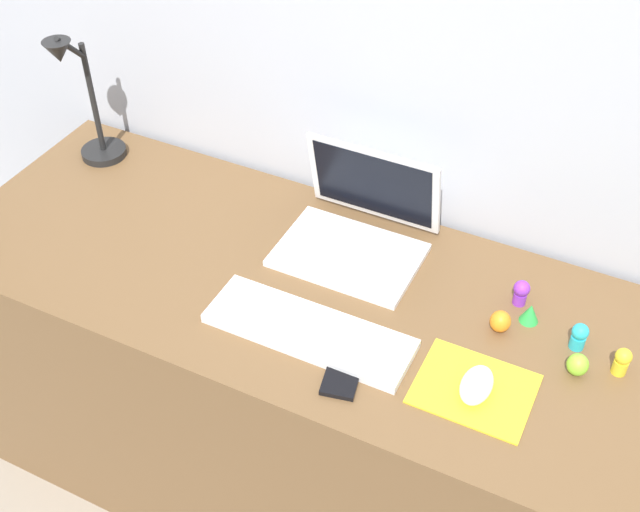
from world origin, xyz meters
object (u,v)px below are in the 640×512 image
object	(u,v)px
toy_figurine_orange	(500,321)
desk_lamp	(84,104)
keyboard	(309,331)
cell_phone	(344,370)
toy_figurine_green	(530,313)
toy_figurine_lime	(578,365)
mouse	(477,385)
toy_figurine_yellow	(622,361)
toy_figurine_cyan	(579,336)
laptop	(360,223)
toy_figurine_purple	(521,292)

from	to	relation	value
toy_figurine_orange	desk_lamp	bearing A→B (deg)	174.14
keyboard	cell_phone	distance (m)	0.12
keyboard	desk_lamp	world-z (taller)	desk_lamp
cell_phone	toy_figurine_green	size ratio (longest dim) A/B	3.02
keyboard	toy_figurine_lime	xyz separation A→B (m)	(0.49, 0.13, 0.01)
mouse	toy_figurine_orange	world-z (taller)	toy_figurine_orange
toy_figurine_yellow	toy_figurine_lime	bearing A→B (deg)	-152.74
desk_lamp	toy_figurine_green	bearing A→B (deg)	-3.09
toy_figurine_cyan	laptop	bearing A→B (deg)	169.10
toy_figurine_cyan	toy_figurine_orange	distance (m)	0.15
keyboard	toy_figurine_orange	bearing A→B (deg)	28.37
toy_figurine_yellow	toy_figurine_lime	distance (m)	0.08
toy_figurine_purple	toy_figurine_green	bearing A→B (deg)	-52.06
keyboard	toy_figurine_orange	xyz separation A→B (m)	(0.33, 0.18, 0.01)
desk_lamp	toy_figurine_purple	size ratio (longest dim) A/B	6.12
toy_figurine_green	toy_figurine_cyan	xyz separation A→B (m)	(0.10, -0.03, 0.01)
laptop	toy_figurine_purple	world-z (taller)	laptop
mouse	toy_figurine_purple	world-z (taller)	toy_figurine_purple
keyboard	toy_figurine_yellow	world-z (taller)	toy_figurine_yellow
laptop	toy_figurine_orange	bearing A→B (deg)	-18.44
mouse	toy_figurine_green	bearing A→B (deg)	80.31
mouse	desk_lamp	world-z (taller)	desk_lamp
toy_figurine_cyan	toy_figurine_purple	distance (m)	0.15
toy_figurine_green	keyboard	bearing A→B (deg)	-148.78
keyboard	toy_figurine_purple	world-z (taller)	toy_figurine_purple
toy_figurine_cyan	toy_figurine_yellow	distance (m)	0.09
toy_figurine_cyan	toy_figurine_lime	size ratio (longest dim) A/B	1.31
toy_figurine_green	toy_figurine_orange	world-z (taller)	toy_figurine_orange
laptop	desk_lamp	xyz separation A→B (m)	(-0.71, -0.01, 0.11)
keyboard	toy_figurine_yellow	bearing A→B (deg)	16.96
mouse	toy_figurine_purple	bearing A→B (deg)	88.58
keyboard	toy_figurine_yellow	size ratio (longest dim) A/B	6.93
keyboard	desk_lamp	xyz separation A→B (m)	(-0.73, 0.28, 0.15)
desk_lamp	toy_figurine_cyan	xyz separation A→B (m)	(1.20, -0.09, -0.13)
keyboard	toy_figurine_cyan	world-z (taller)	toy_figurine_cyan
toy_figurine_yellow	desk_lamp	bearing A→B (deg)	174.90
laptop	toy_figurine_cyan	size ratio (longest dim) A/B	5.13
toy_figurine_green	cell_phone	bearing A→B (deg)	-133.91
desk_lamp	toy_figurine_yellow	xyz separation A→B (m)	(1.29, -0.11, -0.13)
cell_phone	toy_figurine_cyan	bearing A→B (deg)	22.37
keyboard	toy_figurine_green	size ratio (longest dim) A/B	9.68
desk_lamp	toy_figurine_yellow	bearing A→B (deg)	-5.10
mouse	toy_figurine_yellow	bearing A→B (deg)	36.35
laptop	toy_figurine_green	size ratio (longest dim) A/B	7.08
toy_figurine_green	toy_figurine_cyan	distance (m)	0.10
keyboard	mouse	xyz separation A→B (m)	(0.33, 0.01, 0.01)
toy_figurine_cyan	toy_figurine_purple	bearing A→B (deg)	152.89
cell_phone	toy_figurine_cyan	world-z (taller)	toy_figurine_cyan
mouse	toy_figurine_lime	world-z (taller)	toy_figurine_lime
toy_figurine_cyan	toy_figurine_yellow	size ratio (longest dim) A/B	0.99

